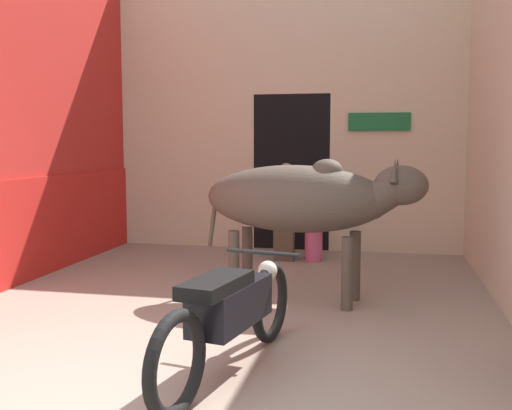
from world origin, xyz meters
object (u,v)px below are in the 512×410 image
plastic_stool (314,242)px  motorcycle_near (230,312)px  cow (304,200)px  shopkeeper_seated (286,209)px

plastic_stool → motorcycle_near: bearing=-91.5°
motorcycle_near → plastic_stool: motorcycle_near is taller
cow → motorcycle_near: bearing=-96.8°
motorcycle_near → plastic_stool: 3.95m
cow → motorcycle_near: size_ratio=1.09×
shopkeeper_seated → cow: bearing=-76.1°
cow → shopkeeper_seated: bearing=103.9°
cow → shopkeeper_seated: 2.12m
motorcycle_near → shopkeeper_seated: bearing=93.9°
motorcycle_near → shopkeeper_seated: size_ratio=1.59×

